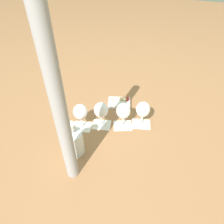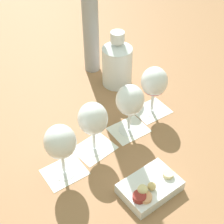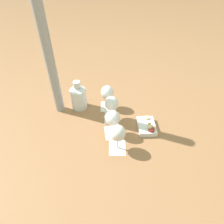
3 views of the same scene
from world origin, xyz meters
The scene contains 11 objects.
ground_plane centered at (0.00, 0.00, 0.00)m, with size 8.00×8.00×0.00m, color #936642.
tasting_card_0 centered at (-0.17, -0.08, 0.00)m, with size 0.13×0.12×0.00m.
tasting_card_1 centered at (-0.06, -0.02, 0.00)m, with size 0.13×0.12×0.00m.
tasting_card_2 centered at (0.06, 0.02, 0.00)m, with size 0.14×0.13×0.00m.
tasting_card_3 centered at (0.17, 0.08, 0.00)m, with size 0.13×0.12×0.00m.
wine_glass_0 centered at (-0.17, -0.08, 0.11)m, with size 0.08×0.08×0.17m.
wine_glass_1 centered at (-0.06, -0.02, 0.11)m, with size 0.08×0.08×0.17m.
wine_glass_2 centered at (0.06, 0.02, 0.11)m, with size 0.08×0.08×0.17m.
wine_glass_3 centered at (0.17, 0.08, 0.11)m, with size 0.08×0.08×0.17m.
ceramic_vase centered at (-0.11, -0.27, 0.09)m, with size 0.11×0.11×0.21m.
snack_dish centered at (-0.03, 0.22, 0.02)m, with size 0.18×0.15×0.06m.
Camera 2 is at (0.24, 0.69, 0.76)m, focal length 55.00 mm.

